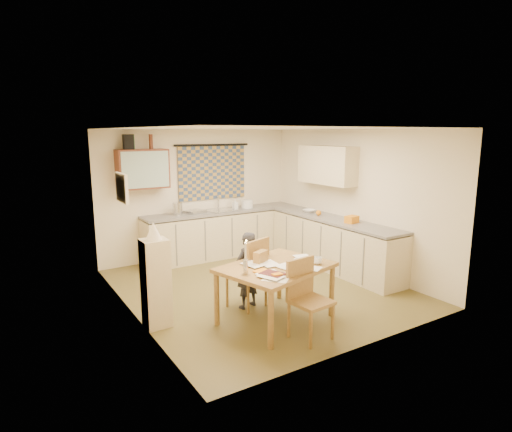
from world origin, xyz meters
TOP-DOWN VIEW (x-y plane):
  - floor at (0.00, 0.00)m, footprint 4.00×4.50m
  - ceiling at (0.00, 0.00)m, footprint 4.00×4.50m
  - wall_back at (0.00, 2.26)m, footprint 4.00×0.02m
  - wall_front at (0.00, -2.26)m, footprint 4.00×0.02m
  - wall_left at (-2.01, 0.00)m, footprint 0.02×4.50m
  - wall_right at (2.01, 0.00)m, footprint 0.02×4.50m
  - window_blind at (0.30, 2.22)m, footprint 1.45×0.03m
  - curtain_rod at (0.30, 2.20)m, footprint 1.60×0.04m
  - wall_cabinet at (-1.15, 2.08)m, footprint 0.90×0.34m
  - wall_cabinet_glass at (-1.15, 1.91)m, footprint 0.84×0.02m
  - upper_cabinet_right at (1.83, 0.55)m, footprint 0.34×1.30m
  - framed_print at (-1.97, 0.40)m, footprint 0.04×0.50m
  - print_canvas at (-1.95, 0.40)m, footprint 0.01×0.42m
  - counter_back at (0.42, 1.95)m, footprint 3.30×0.62m
  - counter_right at (1.70, 0.16)m, footprint 0.62×2.95m
  - stove at (1.70, -0.87)m, footprint 0.57×0.57m
  - sink at (0.35, 1.95)m, footprint 0.63×0.56m
  - tap at (0.37, 2.13)m, footprint 0.04×0.04m
  - dish_rack at (-0.21, 1.95)m, footprint 0.42×0.39m
  - kettle at (-0.57, 1.95)m, footprint 0.20×0.20m
  - mixing_bowl at (0.95, 1.95)m, footprint 0.31×0.31m
  - soap_bottle at (0.69, 2.00)m, footprint 0.12×0.12m
  - bowl at (1.70, 0.87)m, footprint 0.32×0.32m
  - orange_bag at (1.70, -0.28)m, footprint 0.25×0.20m
  - fruit_orange at (1.65, 0.53)m, footprint 0.10×0.10m
  - speaker at (-1.38, 2.08)m, footprint 0.18×0.21m
  - bottle_green at (-1.31, 2.08)m, footprint 0.08×0.08m
  - bottle_brown at (-0.98, 2.08)m, footprint 0.07×0.07m
  - dining_table at (-0.46, -1.13)m, footprint 1.59×1.36m
  - chair_far at (-0.54, -0.54)m, footprint 0.58×0.58m
  - chair_near at (-0.39, -1.75)m, footprint 0.48×0.48m
  - person at (-0.56, -0.56)m, footprint 0.52×0.44m
  - shelf_stand at (-1.84, -0.46)m, footprint 0.32×0.30m
  - lampshade at (-1.84, -0.46)m, footprint 0.20×0.20m
  - letter_rack at (-0.56, -0.92)m, footprint 0.24×0.18m
  - mug at (0.04, -1.36)m, footprint 0.21×0.21m
  - magazine at (-0.81, -1.46)m, footprint 0.40×0.42m
  - book at (-0.84, -1.32)m, footprint 0.28×0.32m
  - orange_box at (-0.70, -1.49)m, footprint 0.12×0.08m
  - eyeglasses at (-0.25, -1.38)m, footprint 0.13×0.05m
  - candle_holder at (-0.96, -1.20)m, footprint 0.07×0.07m
  - candle at (-0.98, -1.24)m, footprint 0.03×0.03m
  - candle_flame at (-0.95, -1.20)m, footprint 0.02×0.02m
  - papers at (-0.42, -1.28)m, footprint 1.11×0.94m

SIDE VIEW (x-z plane):
  - floor at x=0.00m, z-range -0.02..0.00m
  - chair_near at x=-0.39m, z-range -0.18..0.77m
  - chair_far at x=-0.54m, z-range -0.19..0.82m
  - dining_table at x=-0.46m, z-range 0.00..0.75m
  - stove at x=1.70m, z-range 0.00..0.89m
  - counter_right at x=1.70m, z-range -0.01..0.91m
  - counter_back at x=0.42m, z-range -0.01..0.91m
  - person at x=-0.56m, z-range 0.00..1.09m
  - shelf_stand at x=-1.84m, z-range 0.00..1.14m
  - eyeglasses at x=-0.25m, z-range 0.75..0.77m
  - book at x=-0.84m, z-range 0.75..0.77m
  - papers at x=-0.42m, z-range 0.75..0.77m
  - magazine at x=-0.81m, z-range 0.75..0.78m
  - orange_box at x=-0.70m, z-range 0.75..0.79m
  - mug at x=0.04m, z-range 0.75..0.84m
  - letter_rack at x=-0.56m, z-range 0.75..0.91m
  - candle_holder at x=-0.96m, z-range 0.75..0.93m
  - sink at x=0.35m, z-range 0.83..0.93m
  - bowl at x=1.70m, z-range 0.92..0.98m
  - dish_rack at x=-0.21m, z-range 0.92..0.98m
  - fruit_orange at x=1.65m, z-range 0.92..1.02m
  - orange_bag at x=1.70m, z-range 0.92..1.04m
  - mixing_bowl at x=0.95m, z-range 0.92..1.08m
  - soap_bottle at x=0.69m, z-range 0.92..1.12m
  - kettle at x=-0.57m, z-range 0.92..1.16m
  - candle at x=-0.98m, z-range 0.93..1.15m
  - tap at x=0.37m, z-range 0.92..1.20m
  - candle_flame at x=-0.95m, z-range 1.15..1.17m
  - wall_back at x=0.00m, z-range 0.00..2.50m
  - wall_front at x=0.00m, z-range 0.00..2.50m
  - wall_left at x=-2.01m, z-range 0.00..2.50m
  - wall_right at x=2.01m, z-range 0.00..2.50m
  - lampshade at x=-1.84m, z-range 1.14..1.36m
  - window_blind at x=0.30m, z-range 1.12..2.17m
  - framed_print at x=-1.97m, z-range 1.50..1.90m
  - print_canvas at x=-1.95m, z-range 1.54..1.86m
  - wall_cabinet at x=-1.15m, z-range 1.45..2.15m
  - wall_cabinet_glass at x=-1.15m, z-range 1.48..2.12m
  - upper_cabinet_right at x=1.83m, z-range 1.50..2.20m
  - curtain_rod at x=0.30m, z-range 2.18..2.22m
  - speaker at x=-1.38m, z-range 2.15..2.41m
  - bottle_green at x=-1.31m, z-range 2.15..2.41m
  - bottle_brown at x=-0.98m, z-range 2.15..2.41m
  - ceiling at x=0.00m, z-range 2.50..2.52m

